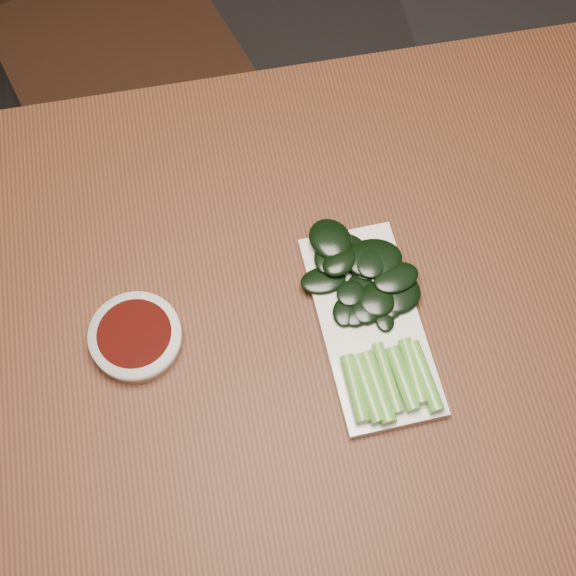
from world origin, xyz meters
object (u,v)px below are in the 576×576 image
(serving_plate, at_px, (370,325))
(sauce_bowl, at_px, (136,337))
(gai_lan, at_px, (371,306))
(table, at_px, (289,333))

(serving_plate, bearing_deg, sauce_bowl, 172.99)
(gai_lan, bearing_deg, serving_plate, -100.59)
(serving_plate, relative_size, gai_lan, 0.94)
(table, distance_m, gai_lan, 0.14)
(table, bearing_deg, sauce_bowl, -179.22)
(table, height_order, sauce_bowl, sauce_bowl)
(gai_lan, bearing_deg, sauce_bowl, 176.63)
(table, xyz_separation_m, serving_plate, (0.10, -0.04, 0.08))
(table, relative_size, sauce_bowl, 12.11)
(sauce_bowl, relative_size, gai_lan, 0.39)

